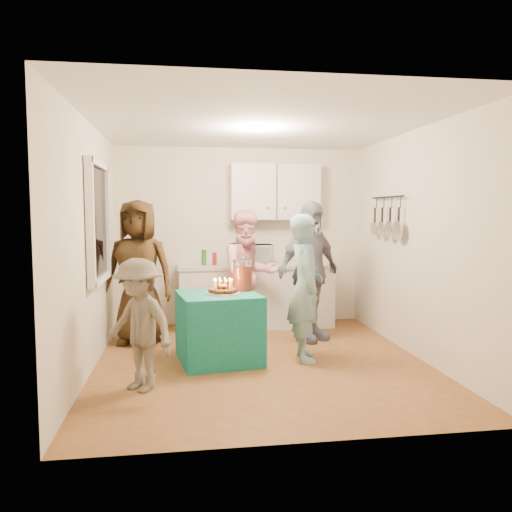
{
  "coord_description": "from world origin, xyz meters",
  "views": [
    {
      "loc": [
        -0.84,
        -5.37,
        1.66
      ],
      "look_at": [
        0.0,
        0.35,
        1.15
      ],
      "focal_mm": 35.0,
      "sensor_mm": 36.0,
      "label": 1
    }
  ],
  "objects": [
    {
      "name": "back_wall",
      "position": [
        0.0,
        2.0,
        1.3
      ],
      "size": [
        3.6,
        3.6,
        0.0
      ],
      "primitive_type": "plane",
      "color": "silver",
      "rests_on": "floor"
    },
    {
      "name": "donut_cake",
      "position": [
        -0.41,
        0.07,
        0.85
      ],
      "size": [
        0.38,
        0.38,
        0.18
      ],
      "primitive_type": null,
      "color": "#381C0C",
      "rests_on": "party_table"
    },
    {
      "name": "countertop",
      "position": [
        0.2,
        1.7,
        0.89
      ],
      "size": [
        2.24,
        0.62,
        0.05
      ],
      "primitive_type": "cube",
      "color": "beige",
      "rests_on": "counter"
    },
    {
      "name": "party_table",
      "position": [
        -0.46,
        0.09,
        0.38
      ],
      "size": [
        0.97,
        0.97,
        0.76
      ],
      "primitive_type": "cube",
      "rotation": [
        0.0,
        0.0,
        0.15
      ],
      "color": "#117666",
      "rests_on": "floor"
    },
    {
      "name": "woman_back_left",
      "position": [
        -1.4,
        1.02,
        0.91
      ],
      "size": [
        1.0,
        0.78,
        1.82
      ],
      "primitive_type": "imported",
      "rotation": [
        0.0,
        0.0,
        -0.25
      ],
      "color": "brown",
      "rests_on": "floor"
    },
    {
      "name": "microwave",
      "position": [
        0.17,
        1.7,
        1.05
      ],
      "size": [
        0.53,
        0.37,
        0.29
      ],
      "primitive_type": "imported",
      "rotation": [
        0.0,
        0.0,
        -0.03
      ],
      "color": "white",
      "rests_on": "countertop"
    },
    {
      "name": "man_birthday",
      "position": [
        0.51,
        0.01,
        0.82
      ],
      "size": [
        0.43,
        0.62,
        1.64
      ],
      "primitive_type": "imported",
      "rotation": [
        0.0,
        0.0,
        1.5
      ],
      "color": "#7BA8B4",
      "rests_on": "floor"
    },
    {
      "name": "child_near_left",
      "position": [
        -1.25,
        -0.72,
        0.62
      ],
      "size": [
        0.9,
        0.87,
        1.24
      ],
      "primitive_type": "imported",
      "rotation": [
        0.0,
        0.0,
        -0.72
      ],
      "color": "#595247",
      "rests_on": "floor"
    },
    {
      "name": "right_wall",
      "position": [
        1.8,
        0.0,
        1.3
      ],
      "size": [
        4.0,
        4.0,
        0.0
      ],
      "primitive_type": "plane",
      "color": "silver",
      "rests_on": "floor"
    },
    {
      "name": "pot_rack",
      "position": [
        1.72,
        0.7,
        1.6
      ],
      "size": [
        0.12,
        1.0,
        0.6
      ],
      "primitive_type": "cube",
      "color": "black",
      "rests_on": "right_wall"
    },
    {
      "name": "upper_cabinet",
      "position": [
        0.5,
        1.85,
        1.95
      ],
      "size": [
        1.3,
        0.3,
        0.8
      ],
      "primitive_type": "cube",
      "color": "white",
      "rests_on": "back_wall"
    },
    {
      "name": "window_night",
      "position": [
        -1.77,
        0.3,
        1.55
      ],
      "size": [
        0.04,
        1.0,
        1.2
      ],
      "primitive_type": "cube",
      "color": "black",
      "rests_on": "left_wall"
    },
    {
      "name": "punch_jar",
      "position": [
        -0.16,
        0.27,
        0.93
      ],
      "size": [
        0.22,
        0.22,
        0.34
      ],
      "primitive_type": "cylinder",
      "color": "red",
      "rests_on": "party_table"
    },
    {
      "name": "left_wall",
      "position": [
        -1.8,
        0.0,
        1.3
      ],
      "size": [
        4.0,
        4.0,
        0.0
      ],
      "primitive_type": "plane",
      "color": "silver",
      "rests_on": "floor"
    },
    {
      "name": "woman_back_right",
      "position": [
        0.76,
        0.83,
        0.9
      ],
      "size": [
        1.12,
        0.96,
        1.8
      ],
      "primitive_type": "imported",
      "rotation": [
        0.0,
        0.0,
        0.6
      ],
      "color": "black",
      "rests_on": "floor"
    },
    {
      "name": "ceiling",
      "position": [
        0.0,
        0.0,
        2.6
      ],
      "size": [
        4.0,
        4.0,
        0.0
      ],
      "primitive_type": "plane",
      "color": "white",
      "rests_on": "floor"
    },
    {
      "name": "counter",
      "position": [
        0.2,
        1.7,
        0.43
      ],
      "size": [
        2.2,
        0.58,
        0.86
      ],
      "primitive_type": "cube",
      "color": "white",
      "rests_on": "floor"
    },
    {
      "name": "woman_back_center",
      "position": [
        0.0,
        1.02,
        0.84
      ],
      "size": [
        0.97,
        0.85,
        1.68
      ],
      "primitive_type": "imported",
      "rotation": [
        0.0,
        0.0,
        0.3
      ],
      "color": "pink",
      "rests_on": "floor"
    },
    {
      "name": "floor",
      "position": [
        0.0,
        0.0,
        0.0
      ],
      "size": [
        4.0,
        4.0,
        0.0
      ],
      "primitive_type": "plane",
      "color": "brown",
      "rests_on": "ground"
    }
  ]
}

